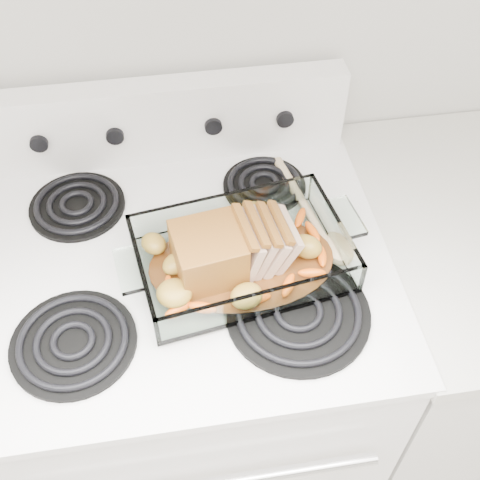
{
  "coord_description": "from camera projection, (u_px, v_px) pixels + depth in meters",
  "views": [
    {
      "loc": [
        0.0,
        0.94,
        1.8
      ],
      "look_at": [
        0.11,
        1.63,
        0.99
      ],
      "focal_mm": 45.0,
      "sensor_mm": 36.0,
      "label": 1
    }
  ],
  "objects": [
    {
      "name": "electric_range",
      "position": [
        194.0,
        374.0,
        1.46
      ],
      "size": [
        0.78,
        0.7,
        1.12
      ],
      "color": "white",
      "rests_on": "ground"
    },
    {
      "name": "roast_vegetables",
      "position": [
        237.0,
        242.0,
        1.1
      ],
      "size": [
        0.33,
        0.18,
        0.04
      ],
      "rotation": [
        0.0,
        0.0,
        0.12
      ],
      "color": "orange",
      "rests_on": "baking_dish"
    },
    {
      "name": "baking_dish",
      "position": [
        242.0,
        259.0,
        1.08
      ],
      "size": [
        0.37,
        0.24,
        0.07
      ],
      "rotation": [
        0.0,
        0.0,
        0.15
      ],
      "color": "silver",
      "rests_on": "electric_range"
    },
    {
      "name": "wooden_spoon",
      "position": [
        321.0,
        226.0,
        1.16
      ],
      "size": [
        0.11,
        0.3,
        0.02
      ],
      "rotation": [
        0.0,
        0.0,
        0.18
      ],
      "color": "beige",
      "rests_on": "electric_range"
    },
    {
      "name": "counter_right",
      "position": [
        452.0,
        341.0,
        1.54
      ],
      "size": [
        0.58,
        0.68,
        0.93
      ],
      "color": "silver",
      "rests_on": "ground"
    },
    {
      "name": "pork_roast",
      "position": [
        224.0,
        249.0,
        1.05
      ],
      "size": [
        0.22,
        0.12,
        0.09
      ],
      "rotation": [
        0.0,
        0.0,
        0.38
      ],
      "color": "#905C1E",
      "rests_on": "baking_dish"
    }
  ]
}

